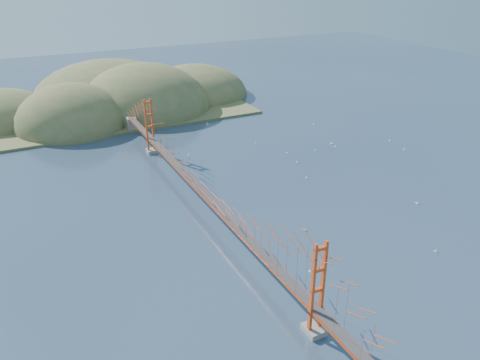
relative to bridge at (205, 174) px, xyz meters
name	(u,v)px	position (x,y,z in m)	size (l,w,h in m)	color
ground	(207,214)	(0.00, -0.18, -7.01)	(320.00, 320.00, 0.00)	#2C3F59
bridge	(205,174)	(0.00, 0.00, 0.00)	(2.20, 94.40, 12.00)	gray
far_headlands	(119,106)	(2.21, 68.33, -7.01)	(84.00, 58.00, 25.00)	olive
sailboat_11	(404,150)	(49.30, 6.30, -6.87)	(0.53, 0.53, 0.58)	white
sailboat_16	(287,153)	(25.63, 16.29, -6.87)	(0.56, 0.56, 0.58)	white
sailboat_7	(335,146)	(37.14, 14.70, -6.88)	(0.50, 0.50, 0.55)	white
sailboat_15	(256,143)	(22.54, 24.49, -6.87)	(0.52, 0.52, 0.57)	white
sailboat_6	(436,251)	(24.52, -24.95, -6.87)	(0.53, 0.53, 0.56)	white
sailboat_5	(417,203)	(33.18, -13.05, -6.85)	(0.57, 0.64, 0.72)	white
sailboat_14	(306,177)	(22.21, 3.89, -6.87)	(0.56, 0.56, 0.61)	white
sailboat_12	(208,124)	(18.17, 41.82, -6.86)	(0.56, 0.45, 0.66)	white
sailboat_1	(315,150)	(31.91, 14.76, -6.85)	(0.68, 0.68, 0.71)	white
sailboat_3	(189,155)	(6.46, 24.60, -6.86)	(0.56, 0.51, 0.63)	white
sailboat_4	(297,162)	(24.79, 11.10, -6.87)	(0.58, 0.58, 0.62)	white
sailboat_10	(310,271)	(6.00, -20.79, -6.87)	(0.44, 0.53, 0.61)	white
sailboat_9	(390,140)	(50.66, 12.15, -6.87)	(0.53, 0.55, 0.61)	white
sailboat_8	(314,124)	(41.73, 29.38, -6.87)	(0.55, 0.51, 0.62)	white
sailboat_17	(331,143)	(37.41, 16.45, -6.85)	(0.62, 0.55, 0.71)	white
sailboat_extra_0	(305,229)	(11.25, -11.73, -6.86)	(0.60, 0.60, 0.64)	white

